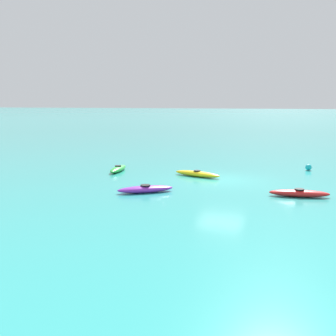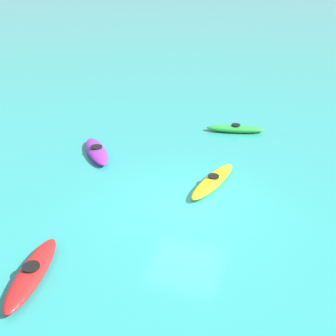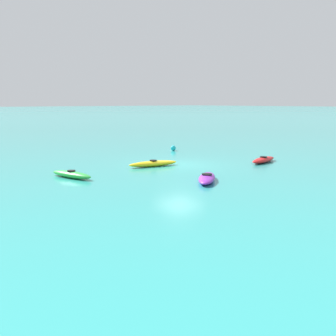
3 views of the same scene
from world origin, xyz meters
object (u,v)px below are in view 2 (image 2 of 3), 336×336
kayak_yellow (213,181)px  kayak_green (236,129)px  kayak_red (32,272)px  kayak_purple (97,151)px

kayak_yellow → kayak_green: 5.17m
kayak_green → kayak_red: size_ratio=0.99×
kayak_yellow → kayak_red: size_ratio=1.09×
kayak_red → kayak_purple: bearing=14.4°
kayak_green → kayak_red: (-11.11, 3.21, 0.00)m
kayak_purple → kayak_red: same height
kayak_purple → kayak_red: bearing=-165.6°
kayak_yellow → kayak_purple: size_ratio=1.17×
kayak_green → kayak_purple: size_ratio=1.06×
kayak_yellow → kayak_red: bearing=151.1°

